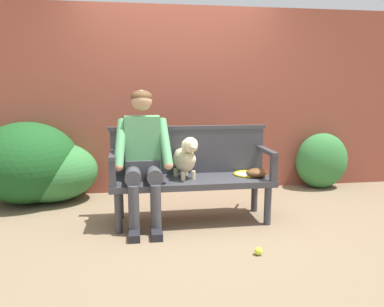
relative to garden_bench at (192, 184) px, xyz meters
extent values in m
plane|color=#7A664C|center=(0.00, 0.00, -0.39)|extent=(40.00, 40.00, 0.00)
cube|color=brown|center=(0.00, 1.34, 0.78)|extent=(8.00, 0.30, 2.34)
ellipsoid|color=#194C1E|center=(-1.80, 0.92, 0.09)|extent=(1.18, 1.11, 0.95)
ellipsoid|color=#337538|center=(-1.57, 0.93, -0.03)|extent=(1.12, 0.88, 0.72)
ellipsoid|color=#337538|center=(1.91, 1.01, -0.02)|extent=(0.71, 0.45, 0.74)
cube|color=#38383D|center=(0.00, 0.00, 0.03)|extent=(1.61, 0.54, 0.06)
cylinder|color=#38383D|center=(-0.72, -0.21, -0.20)|extent=(0.07, 0.07, 0.39)
cylinder|color=#38383D|center=(0.72, -0.21, -0.20)|extent=(0.07, 0.07, 0.39)
cylinder|color=#38383D|center=(-0.72, 0.21, -0.20)|extent=(0.07, 0.07, 0.39)
cylinder|color=#38383D|center=(0.72, 0.21, -0.20)|extent=(0.07, 0.07, 0.39)
cube|color=#38383D|center=(0.00, 0.24, 0.29)|extent=(1.61, 0.05, 0.46)
cube|color=#38383D|center=(0.00, 0.24, 0.54)|extent=(1.65, 0.06, 0.04)
cube|color=#38383D|center=(-0.76, -0.23, 0.18)|extent=(0.06, 0.06, 0.24)
cube|color=#38383D|center=(-0.76, 0.00, 0.32)|extent=(0.06, 0.54, 0.04)
cube|color=#38383D|center=(0.76, -0.23, 0.18)|extent=(0.06, 0.06, 0.24)
cube|color=#38383D|center=(0.76, 0.00, 0.32)|extent=(0.06, 0.54, 0.04)
cube|color=black|center=(-0.58, -0.37, -0.35)|extent=(0.10, 0.24, 0.07)
cylinder|color=#3D3D42|center=(-0.58, -0.29, -0.12)|extent=(0.10, 0.10, 0.40)
cylinder|color=#3D3D42|center=(-0.58, -0.12, 0.14)|extent=(0.15, 0.34, 0.15)
cube|color=black|center=(-0.38, -0.37, -0.35)|extent=(0.10, 0.24, 0.07)
cylinder|color=#3D3D42|center=(-0.38, -0.29, -0.12)|extent=(0.10, 0.10, 0.40)
cylinder|color=#3D3D42|center=(-0.38, -0.12, 0.14)|extent=(0.15, 0.34, 0.15)
cube|color=#3D3D42|center=(-0.48, 0.05, 0.16)|extent=(0.32, 0.24, 0.20)
cube|color=#519960|center=(-0.48, 0.07, 0.42)|extent=(0.34, 0.22, 0.52)
cylinder|color=#519960|center=(-0.69, -0.06, 0.44)|extent=(0.14, 0.35, 0.45)
sphere|color=tan|center=(-0.71, -0.19, 0.24)|extent=(0.09, 0.09, 0.09)
cylinder|color=#519960|center=(-0.27, -0.06, 0.44)|extent=(0.14, 0.35, 0.45)
sphere|color=tan|center=(-0.25, -0.19, 0.24)|extent=(0.09, 0.09, 0.09)
sphere|color=tan|center=(-0.48, 0.05, 0.83)|extent=(0.20, 0.20, 0.20)
ellipsoid|color=#51381E|center=(-0.48, 0.06, 0.86)|extent=(0.21, 0.21, 0.14)
cylinder|color=beige|center=(-0.10, -0.06, 0.10)|extent=(0.04, 0.04, 0.08)
cylinder|color=beige|center=(0.01, -0.03, 0.10)|extent=(0.04, 0.04, 0.08)
cylinder|color=beige|center=(-0.15, 0.11, 0.10)|extent=(0.04, 0.04, 0.08)
cylinder|color=beige|center=(-0.05, 0.14, 0.10)|extent=(0.04, 0.04, 0.08)
ellipsoid|color=beige|center=(-0.07, 0.04, 0.24)|extent=(0.28, 0.35, 0.24)
sphere|color=beige|center=(-0.04, -0.06, 0.26)|extent=(0.14, 0.14, 0.14)
sphere|color=beige|center=(-0.03, -0.09, 0.41)|extent=(0.15, 0.15, 0.15)
ellipsoid|color=beige|center=(-0.01, -0.16, 0.39)|extent=(0.08, 0.10, 0.06)
ellipsoid|color=beige|center=(-0.10, -0.10, 0.40)|extent=(0.05, 0.05, 0.11)
ellipsoid|color=beige|center=(0.03, -0.06, 0.40)|extent=(0.05, 0.05, 0.11)
sphere|color=beige|center=(-0.12, 0.18, 0.29)|extent=(0.07, 0.07, 0.07)
torus|color=yellow|center=(0.59, 0.06, 0.07)|extent=(0.39, 0.39, 0.02)
cylinder|color=silver|center=(0.59, 0.06, 0.06)|extent=(0.25, 0.25, 0.00)
cube|color=yellow|center=(0.67, 0.20, 0.07)|extent=(0.06, 0.08, 0.02)
cylinder|color=black|center=(0.73, 0.32, 0.07)|extent=(0.13, 0.21, 0.03)
ellipsoid|color=brown|center=(0.65, -0.06, 0.10)|extent=(0.24, 0.19, 0.09)
sphere|color=#CCDB33|center=(0.42, -0.86, -0.36)|extent=(0.07, 0.07, 0.07)
camera|label=1|loc=(-0.55, -3.60, 0.95)|focal=35.08mm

